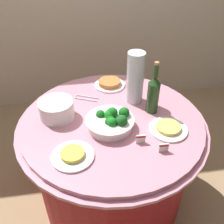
# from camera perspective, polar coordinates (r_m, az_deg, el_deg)

# --- Properties ---
(ground_plane) EXTENTS (6.00, 6.00, 0.00)m
(ground_plane) POSITION_cam_1_polar(r_m,az_deg,el_deg) (2.08, 0.00, -17.62)
(ground_plane) COLOR #9E7F5B
(buffet_table) EXTENTS (1.16, 1.16, 0.74)m
(buffet_table) POSITION_cam_1_polar(r_m,az_deg,el_deg) (1.79, 0.00, -10.66)
(buffet_table) COLOR maroon
(buffet_table) RESTS_ON ground_plane
(broccoli_bowl) EXTENTS (0.28, 0.28, 0.12)m
(broccoli_bowl) POSITION_cam_1_polar(r_m,az_deg,el_deg) (1.45, -0.23, -2.10)
(broccoli_bowl) COLOR white
(broccoli_bowl) RESTS_ON buffet_table
(plate_stack) EXTENTS (0.21, 0.21, 0.11)m
(plate_stack) POSITION_cam_1_polar(r_m,az_deg,el_deg) (1.56, -12.37, 0.60)
(plate_stack) COLOR white
(plate_stack) RESTS_ON buffet_table
(wine_bottle) EXTENTS (0.07, 0.07, 0.34)m
(wine_bottle) POSITION_cam_1_polar(r_m,az_deg,el_deg) (1.55, 9.29, 4.11)
(wine_bottle) COLOR #20421A
(wine_bottle) RESTS_ON buffet_table
(decorative_fruit_vase) EXTENTS (0.11, 0.11, 0.34)m
(decorative_fruit_vase) POSITION_cam_1_polar(r_m,az_deg,el_deg) (1.62, 5.23, 7.00)
(decorative_fruit_vase) COLOR silver
(decorative_fruit_vase) RESTS_ON buffet_table
(serving_tongs) EXTENTS (0.16, 0.11, 0.01)m
(serving_tongs) POSITION_cam_1_polar(r_m,az_deg,el_deg) (1.72, -5.90, 3.16)
(serving_tongs) COLOR silver
(serving_tongs) RESTS_ON buffet_table
(food_plate_peanuts) EXTENTS (0.22, 0.22, 0.04)m
(food_plate_peanuts) POSITION_cam_1_polar(r_m,az_deg,el_deg) (1.84, -0.54, 6.44)
(food_plate_peanuts) COLOR white
(food_plate_peanuts) RESTS_ON buffet_table
(food_plate_noodles) EXTENTS (0.22, 0.22, 0.03)m
(food_plate_noodles) POSITION_cam_1_polar(r_m,az_deg,el_deg) (1.48, 12.55, -3.64)
(food_plate_noodles) COLOR white
(food_plate_noodles) RESTS_ON buffet_table
(food_plate_fried_egg) EXTENTS (0.22, 0.22, 0.03)m
(food_plate_fried_egg) POSITION_cam_1_polar(r_m,az_deg,el_deg) (1.31, -8.84, -9.60)
(food_plate_fried_egg) COLOR white
(food_plate_fried_egg) RESTS_ON buffet_table
(label_placard_front) EXTENTS (0.05, 0.01, 0.05)m
(label_placard_front) POSITION_cam_1_polar(r_m,az_deg,el_deg) (1.37, 6.50, -5.97)
(label_placard_front) COLOR white
(label_placard_front) RESTS_ON buffet_table
(label_placard_mid) EXTENTS (0.05, 0.01, 0.05)m
(label_placard_mid) POSITION_cam_1_polar(r_m,az_deg,el_deg) (1.34, 11.58, -7.79)
(label_placard_mid) COLOR white
(label_placard_mid) RESTS_ON buffet_table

